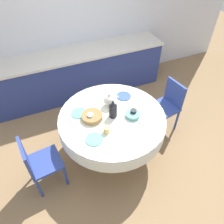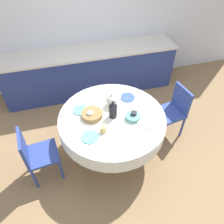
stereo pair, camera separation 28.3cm
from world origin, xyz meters
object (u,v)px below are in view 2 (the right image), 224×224
chair_right (36,153)px  teapot (112,100)px  chair_left (174,109)px  coffee_carafe (113,110)px

chair_right → teapot: size_ratio=3.74×
chair_left → chair_right: same height
chair_left → coffee_carafe: size_ratio=3.27×
chair_left → coffee_carafe: (-1.03, -0.17, 0.39)m
coffee_carafe → teapot: (0.04, 0.21, -0.02)m
chair_right → teapot: bearing=100.2°
chair_left → teapot: bearing=78.3°
chair_right → coffee_carafe: size_ratio=3.27×
chair_left → chair_right: bearing=88.8°
chair_right → teapot: teapot is taller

